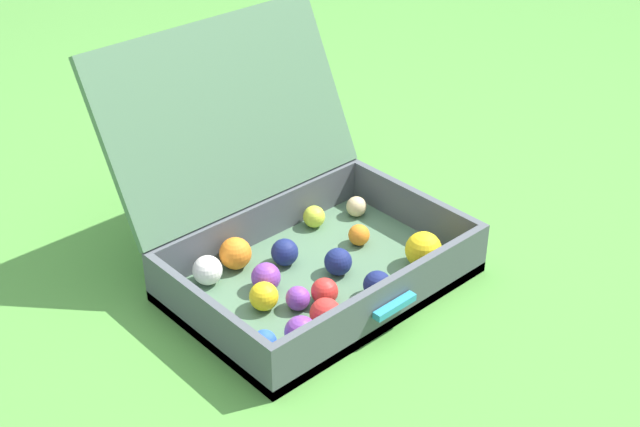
{
  "coord_description": "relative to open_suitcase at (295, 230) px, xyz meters",
  "views": [
    {
      "loc": [
        -1.14,
        -1.22,
        1.17
      ],
      "look_at": [
        -0.06,
        -0.04,
        0.19
      ],
      "focal_mm": 49.2,
      "sensor_mm": 36.0,
      "label": 1
    }
  ],
  "objects": [
    {
      "name": "ground_plane",
      "position": [
        0.07,
        -0.03,
        -0.11
      ],
      "size": [
        16.0,
        16.0,
        0.0
      ],
      "primitive_type": "plane",
      "color": "#4C8C38"
    },
    {
      "name": "open_suitcase",
      "position": [
        0.0,
        0.0,
        0.0
      ],
      "size": [
        0.63,
        0.65,
        0.52
      ],
      "color": "#4C7051",
      "rests_on": "ground"
    }
  ]
}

